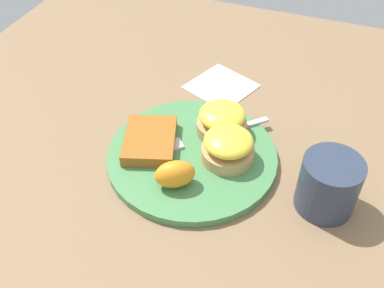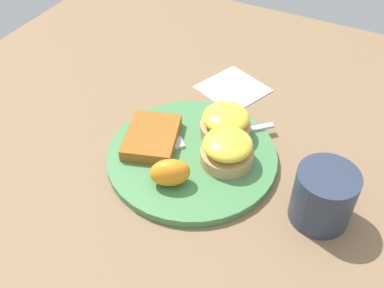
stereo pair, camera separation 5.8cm
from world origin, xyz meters
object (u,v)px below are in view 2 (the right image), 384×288
(hashbrown_patty, at_px, (152,137))
(cup, at_px, (324,196))
(sandwich_benedict_left, at_px, (227,149))
(fork, at_px, (209,137))
(sandwich_benedict_right, at_px, (226,123))
(orange_wedge, at_px, (167,172))

(hashbrown_patty, distance_m, cup, 0.28)
(sandwich_benedict_left, relative_size, fork, 0.52)
(sandwich_benedict_right, xyz_separation_m, hashbrown_patty, (-0.07, 0.10, -0.01))
(sandwich_benedict_left, xyz_separation_m, orange_wedge, (-0.08, 0.06, -0.00))
(sandwich_benedict_left, height_order, fork, sandwich_benedict_left)
(sandwich_benedict_left, relative_size, cup, 0.73)
(hashbrown_patty, height_order, orange_wedge, orange_wedge)
(sandwich_benedict_right, relative_size, orange_wedge, 1.39)
(sandwich_benedict_right, height_order, orange_wedge, sandwich_benedict_right)
(orange_wedge, distance_m, cup, 0.22)
(orange_wedge, height_order, fork, orange_wedge)
(sandwich_benedict_left, bearing_deg, hashbrown_patty, 97.05)
(sandwich_benedict_right, distance_m, hashbrown_patty, 0.12)
(sandwich_benedict_left, xyz_separation_m, hashbrown_patty, (-0.02, 0.13, -0.01))
(sandwich_benedict_right, bearing_deg, orange_wedge, 166.53)
(orange_wedge, bearing_deg, fork, -7.22)
(sandwich_benedict_left, bearing_deg, fork, 54.03)
(sandwich_benedict_right, relative_size, hashbrown_patty, 0.80)
(sandwich_benedict_right, height_order, fork, sandwich_benedict_right)
(sandwich_benedict_left, relative_size, orange_wedge, 1.39)
(fork, height_order, cup, cup)
(hashbrown_patty, relative_size, orange_wedge, 1.74)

